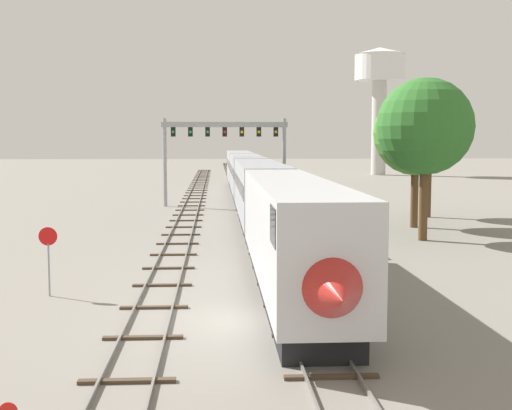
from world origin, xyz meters
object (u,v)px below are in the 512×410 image
Objects in this scene: trackside_tree_left at (416,134)px; water_tower at (380,77)px; trackside_tree_right at (425,127)px; signal_gantry at (225,141)px; passenger_train at (252,184)px; trackside_tree_mid at (429,134)px; stop_sign at (48,251)px.

water_tower is at bearing 78.54° from trackside_tree_left.
signal_gantry is at bearing 117.95° from trackside_tree_right.
signal_gantry is 0.53× the size of water_tower.
trackside_tree_left is (13.67, -16.84, 0.62)m from signal_gantry.
trackside_tree_left is 0.96× the size of trackside_tree_right.
passenger_train is 69.76m from water_tower.
trackside_tree_right is (12.35, -23.28, 0.99)m from signal_gantry.
trackside_tree_right reaches higher than trackside_tree_mid.
trackside_tree_left is at bearing -115.19° from trackside_tree_mid.
trackside_tree_right is at bearing -62.05° from signal_gantry.
signal_gantry is 4.20× the size of stop_sign.
water_tower reaches higher than trackside_tree_left.
signal_gantry is at bearing 108.56° from passenger_train.
water_tower reaches higher than signal_gantry.
stop_sign is 0.29× the size of trackside_tree_left.
passenger_train is 7.95m from signal_gantry.
water_tower is 75.27m from trackside_tree_left.
water_tower is 2.20× the size of trackside_tree_right.
signal_gantry reaches higher than stop_sign.
trackside_tree_mid is at bearing 64.81° from trackside_tree_left.
water_tower is 81.74m from trackside_tree_right.
passenger_train is 8.09× the size of trackside_tree_right.
water_tower is 2.28× the size of trackside_tree_left.
trackside_tree_mid reaches higher than stop_sign.
water_tower reaches higher than trackside_tree_right.
passenger_train is 8.63× the size of trackside_tree_mid.
signal_gantry is 64.00m from water_tower.
water_tower reaches higher than stop_sign.
passenger_train is at bearing 121.35° from trackside_tree_right.
trackside_tree_right is at bearing -58.65° from passenger_train.
trackside_tree_mid is (3.01, 6.40, 0.05)m from trackside_tree_left.
water_tower is 68.49m from trackside_tree_mid.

